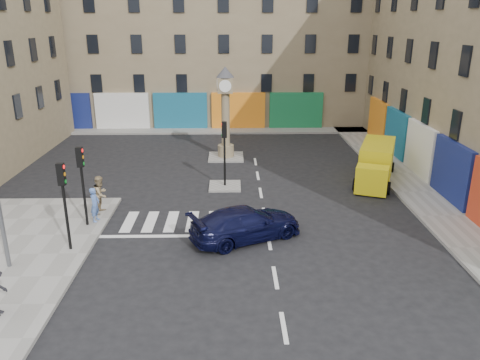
{
  "coord_description": "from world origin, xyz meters",
  "views": [
    {
      "loc": [
        -1.6,
        -17.3,
        9.16
      ],
      "look_at": [
        -1.22,
        3.43,
        2.0
      ],
      "focal_mm": 35.0,
      "sensor_mm": 36.0,
      "label": 1
    }
  ],
  "objects_px": {
    "pedestrian_blue": "(95,205)",
    "clock_pillar": "(225,107)",
    "traffic_light_left_far": "(82,174)",
    "yellow_van": "(376,163)",
    "traffic_light_island": "(224,143)",
    "pedestrian_tan": "(101,194)",
    "navy_sedan": "(246,223)",
    "traffic_light_left_near": "(63,193)"
  },
  "relations": [
    {
      "from": "pedestrian_blue",
      "to": "pedestrian_tan",
      "type": "height_order",
      "value": "pedestrian_tan"
    },
    {
      "from": "traffic_light_left_far",
      "to": "yellow_van",
      "type": "distance_m",
      "value": 16.68
    },
    {
      "from": "traffic_light_island",
      "to": "navy_sedan",
      "type": "xyz_separation_m",
      "value": [
        1.01,
        -6.69,
        -1.87
      ]
    },
    {
      "from": "clock_pillar",
      "to": "pedestrian_blue",
      "type": "bearing_deg",
      "value": -118.7
    },
    {
      "from": "pedestrian_tan",
      "to": "traffic_light_island",
      "type": "bearing_deg",
      "value": -44.77
    },
    {
      "from": "traffic_light_left_near",
      "to": "clock_pillar",
      "type": "distance_m",
      "value": 15.19
    },
    {
      "from": "traffic_light_left_near",
      "to": "pedestrian_blue",
      "type": "height_order",
      "value": "traffic_light_left_near"
    },
    {
      "from": "navy_sedan",
      "to": "pedestrian_blue",
      "type": "height_order",
      "value": "pedestrian_blue"
    },
    {
      "from": "clock_pillar",
      "to": "yellow_van",
      "type": "distance_m",
      "value": 10.52
    },
    {
      "from": "traffic_light_left_near",
      "to": "yellow_van",
      "type": "xyz_separation_m",
      "value": [
        15.28,
        8.9,
        -1.56
      ]
    },
    {
      "from": "traffic_light_left_far",
      "to": "yellow_van",
      "type": "relative_size",
      "value": 0.61
    },
    {
      "from": "navy_sedan",
      "to": "traffic_light_left_far",
      "type": "bearing_deg",
      "value": 54.0
    },
    {
      "from": "pedestrian_tan",
      "to": "pedestrian_blue",
      "type": "bearing_deg",
      "value": -167.75
    },
    {
      "from": "traffic_light_left_far",
      "to": "traffic_light_island",
      "type": "bearing_deg",
      "value": 40.6
    },
    {
      "from": "yellow_van",
      "to": "pedestrian_blue",
      "type": "relative_size",
      "value": 3.73
    },
    {
      "from": "traffic_light_left_far",
      "to": "traffic_light_island",
      "type": "relative_size",
      "value": 1.0
    },
    {
      "from": "clock_pillar",
      "to": "navy_sedan",
      "type": "height_order",
      "value": "clock_pillar"
    },
    {
      "from": "clock_pillar",
      "to": "traffic_light_left_far",
      "type": "bearing_deg",
      "value": -118.94
    },
    {
      "from": "traffic_light_left_near",
      "to": "pedestrian_blue",
      "type": "relative_size",
      "value": 2.26
    },
    {
      "from": "traffic_light_island",
      "to": "navy_sedan",
      "type": "bearing_deg",
      "value": -81.44
    },
    {
      "from": "traffic_light_left_near",
      "to": "traffic_light_left_far",
      "type": "relative_size",
      "value": 1.0
    },
    {
      "from": "traffic_light_island",
      "to": "traffic_light_left_near",
      "type": "bearing_deg",
      "value": -128.93
    },
    {
      "from": "traffic_light_left_far",
      "to": "yellow_van",
      "type": "bearing_deg",
      "value": 23.05
    },
    {
      "from": "traffic_light_left_near",
      "to": "navy_sedan",
      "type": "distance_m",
      "value": 7.63
    },
    {
      "from": "traffic_light_left_far",
      "to": "navy_sedan",
      "type": "relative_size",
      "value": 0.74
    },
    {
      "from": "traffic_light_left_far",
      "to": "clock_pillar",
      "type": "distance_m",
      "value": 13.05
    },
    {
      "from": "traffic_light_left_near",
      "to": "pedestrian_tan",
      "type": "xyz_separation_m",
      "value": [
        0.3,
        3.91,
        -1.54
      ]
    },
    {
      "from": "traffic_light_left_far",
      "to": "pedestrian_tan",
      "type": "distance_m",
      "value": 2.18
    },
    {
      "from": "clock_pillar",
      "to": "navy_sedan",
      "type": "bearing_deg",
      "value": -85.46
    },
    {
      "from": "traffic_light_left_far",
      "to": "pedestrian_blue",
      "type": "height_order",
      "value": "traffic_light_left_far"
    },
    {
      "from": "traffic_light_left_near",
      "to": "pedestrian_blue",
      "type": "bearing_deg",
      "value": 83.96
    },
    {
      "from": "traffic_light_left_near",
      "to": "traffic_light_island",
      "type": "distance_m",
      "value": 10.03
    },
    {
      "from": "navy_sedan",
      "to": "pedestrian_tan",
      "type": "relative_size",
      "value": 2.69
    },
    {
      "from": "traffic_light_left_near",
      "to": "traffic_light_island",
      "type": "relative_size",
      "value": 1.0
    },
    {
      "from": "traffic_light_left_near",
      "to": "pedestrian_blue",
      "type": "xyz_separation_m",
      "value": [
        0.3,
        2.84,
        -1.65
      ]
    },
    {
      "from": "yellow_van",
      "to": "pedestrian_tan",
      "type": "height_order",
      "value": "yellow_van"
    },
    {
      "from": "yellow_van",
      "to": "traffic_light_island",
      "type": "bearing_deg",
      "value": -151.9
    },
    {
      "from": "clock_pillar",
      "to": "pedestrian_tan",
      "type": "bearing_deg",
      "value": -121.25
    },
    {
      "from": "traffic_light_island",
      "to": "clock_pillar",
      "type": "height_order",
      "value": "clock_pillar"
    },
    {
      "from": "traffic_light_left_near",
      "to": "pedestrian_blue",
      "type": "distance_m",
      "value": 3.3
    },
    {
      "from": "yellow_van",
      "to": "pedestrian_blue",
      "type": "height_order",
      "value": "yellow_van"
    },
    {
      "from": "pedestrian_blue",
      "to": "clock_pillar",
      "type": "bearing_deg",
      "value": -20.46
    }
  ]
}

